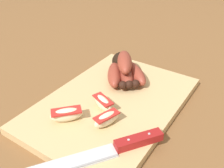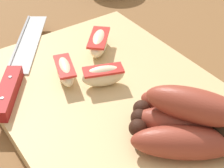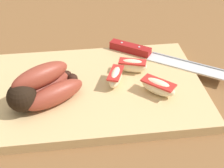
% 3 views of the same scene
% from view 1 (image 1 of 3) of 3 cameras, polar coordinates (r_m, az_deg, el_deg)
% --- Properties ---
extents(ground_plane, '(6.00, 6.00, 0.00)m').
position_cam_1_polar(ground_plane, '(0.66, 1.06, -4.23)').
color(ground_plane, brown).
extents(cutting_board, '(0.43, 0.30, 0.02)m').
position_cam_1_polar(cutting_board, '(0.64, 0.03, -4.35)').
color(cutting_board, tan).
rests_on(cutting_board, ground_plane).
extents(banana_bunch, '(0.15, 0.15, 0.07)m').
position_cam_1_polar(banana_bunch, '(0.71, 2.73, 3.24)').
color(banana_bunch, black).
rests_on(banana_bunch, cutting_board).
extents(chefs_knife, '(0.25, 0.18, 0.02)m').
position_cam_1_polar(chefs_knife, '(0.51, 0.93, -14.02)').
color(chefs_knife, silver).
rests_on(chefs_knife, cutting_board).
extents(apple_wedge_near, '(0.07, 0.04, 0.03)m').
position_cam_1_polar(apple_wedge_near, '(0.56, -1.20, -7.76)').
color(apple_wedge_near, beige).
rests_on(apple_wedge_near, cutting_board).
extents(apple_wedge_middle, '(0.04, 0.07, 0.03)m').
position_cam_1_polar(apple_wedge_middle, '(0.60, -1.94, -4.24)').
color(apple_wedge_middle, beige).
rests_on(apple_wedge_middle, cutting_board).
extents(apple_wedge_far, '(0.07, 0.07, 0.03)m').
position_cam_1_polar(apple_wedge_far, '(0.57, -10.04, -6.66)').
color(apple_wedge_far, beige).
rests_on(apple_wedge_far, cutting_board).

